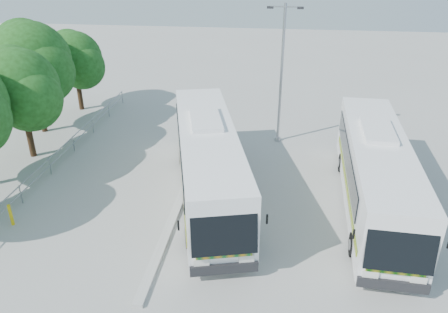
# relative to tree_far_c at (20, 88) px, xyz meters

# --- Properties ---
(ground) EXTENTS (100.00, 100.00, 0.00)m
(ground) POSITION_rel_tree_far_c_xyz_m (12.12, -5.10, -4.26)
(ground) COLOR #A1A19C
(ground) RESTS_ON ground
(kerb_divider) EXTENTS (0.40, 16.00, 0.15)m
(kerb_divider) POSITION_rel_tree_far_c_xyz_m (9.82, -3.10, -4.18)
(kerb_divider) COLOR #B2B2AD
(kerb_divider) RESTS_ON ground
(railing) EXTENTS (0.06, 22.00, 1.00)m
(railing) POSITION_rel_tree_far_c_xyz_m (2.12, -1.10, -3.52)
(railing) COLOR gray
(railing) RESTS_ON ground
(tree_far_c) EXTENTS (4.97, 4.69, 6.49)m
(tree_far_c) POSITION_rel_tree_far_c_xyz_m (0.00, 0.00, 0.00)
(tree_far_c) COLOR #382314
(tree_far_c) RESTS_ON ground
(tree_far_d) EXTENTS (5.62, 5.30, 7.33)m
(tree_far_d) POSITION_rel_tree_far_c_xyz_m (-1.19, 3.70, 0.56)
(tree_far_d) COLOR #382314
(tree_far_d) RESTS_ON ground
(tree_far_e) EXTENTS (4.54, 4.28, 5.92)m
(tree_far_e) POSITION_rel_tree_far_c_xyz_m (-0.51, 8.20, -0.37)
(tree_far_e) COLOR #382314
(tree_far_e) RESTS_ON ground
(coach_main) EXTENTS (5.70, 13.21, 3.60)m
(coach_main) POSITION_rel_tree_far_c_xyz_m (11.13, -3.15, -2.29)
(coach_main) COLOR white
(coach_main) RESTS_ON ground
(coach_adjacent) EXTENTS (3.20, 12.67, 3.48)m
(coach_adjacent) POSITION_rel_tree_far_c_xyz_m (19.12, -3.27, -2.35)
(coach_adjacent) COLOR white
(coach_adjacent) RESTS_ON ground
(lamppost) EXTENTS (2.08, 0.22, 8.53)m
(lamppost) POSITION_rel_tree_far_c_xyz_m (14.53, 4.11, 0.45)
(lamppost) COLOR #999CA1
(lamppost) RESTS_ON ground
(bollard) EXTENTS (0.16, 0.16, 1.06)m
(bollard) POSITION_rel_tree_far_c_xyz_m (2.66, -6.88, -3.73)
(bollard) COLOR gold
(bollard) RESTS_ON ground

